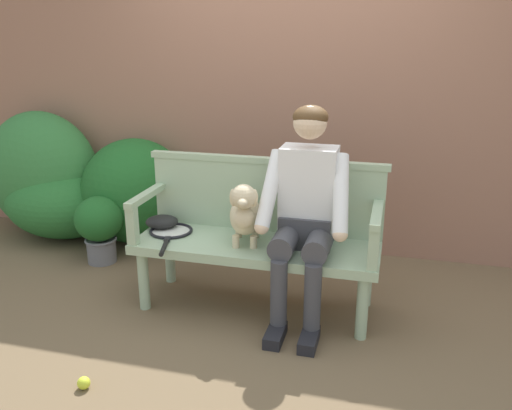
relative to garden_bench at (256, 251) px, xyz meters
name	(u,v)px	position (x,y,z in m)	size (l,w,h in m)	color
ground_plane	(256,306)	(0.00, 0.00, -0.39)	(40.00, 40.00, 0.00)	brown
brick_garden_fence	(296,91)	(0.00, 1.24, 0.88)	(8.00, 0.30, 2.56)	#936651
hedge_bush_mid_left	(136,191)	(-1.29, 0.87, 0.05)	(0.91, 0.87, 0.89)	#1E5B23
hedge_bush_far_right	(66,200)	(-1.96, 0.85, -0.07)	(1.05, 0.92, 0.64)	#286B2D
hedge_bush_mid_right	(43,174)	(-2.16, 0.85, 0.15)	(1.03, 0.70, 1.09)	#337538
garden_bench	(256,251)	(0.00, 0.00, 0.00)	(1.55, 0.54, 0.45)	#9EB793
bench_backrest	(265,194)	(0.00, 0.24, 0.31)	(1.59, 0.06, 0.50)	#9EB793
bench_armrest_left_end	(142,207)	(-0.74, -0.09, 0.26)	(0.06, 0.54, 0.28)	#9EB793
bench_armrest_right_end	(376,228)	(0.74, -0.09, 0.26)	(0.06, 0.54, 0.28)	#9EB793
person_seated	(306,207)	(0.32, -0.02, 0.33)	(0.56, 0.67, 1.32)	black
dog_on_bench	(245,213)	(-0.06, -0.05, 0.27)	(0.25, 0.42, 0.42)	beige
tennis_racket	(170,232)	(-0.59, 0.00, 0.07)	(0.36, 0.58, 0.03)	black
baseball_glove	(162,222)	(-0.69, 0.09, 0.11)	(0.22, 0.17, 0.09)	black
tennis_ball	(84,383)	(-0.63, -1.05, -0.36)	(0.07, 0.07, 0.07)	#CCDB33
potted_plant	(99,224)	(-1.36, 0.39, -0.08)	(0.37, 0.37, 0.53)	slate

